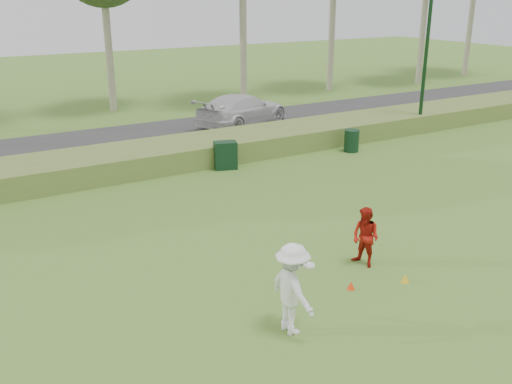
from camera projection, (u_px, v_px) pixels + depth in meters
ground at (338, 288)px, 14.06m from camera, size 120.00×120.00×0.00m
reed_strip at (158, 156)px, 23.64m from camera, size 80.00×3.00×0.90m
park_road at (121, 140)px, 27.84m from camera, size 80.00×6.00×0.06m
lamp_post at (429, 20)px, 27.83m from camera, size 0.70×0.70×8.18m
player_white at (292, 289)px, 11.96m from camera, size 0.93×1.33×2.04m
player_red at (365, 237)px, 14.98m from camera, size 0.77×0.90×1.62m
cone_orange at (351, 285)px, 13.98m from camera, size 0.19×0.19×0.21m
cone_yellow at (405, 278)px, 14.30m from camera, size 0.21×0.21×0.23m
utility_cabinet at (225, 155)px, 23.31m from camera, size 1.04×0.81×1.14m
trash_bin at (352, 141)px, 25.84m from camera, size 0.82×0.82×1.00m
car_right at (242, 110)px, 30.53m from camera, size 6.27×4.27×1.69m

